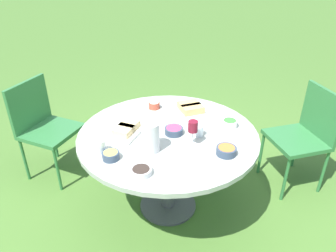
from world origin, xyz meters
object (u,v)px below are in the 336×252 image
at_px(chair_near_left, 306,131).
at_px(dining_table, 168,144).
at_px(chair_near_right, 43,122).
at_px(water_pitcher, 150,137).
at_px(wine_glass, 193,128).

bearing_deg(chair_near_left, dining_table, 85.05).
xyz_separation_m(chair_near_left, chair_near_right, (0.96, 2.07, 0.00)).
distance_m(dining_table, chair_near_left, 1.22).
height_order(dining_table, water_pitcher, water_pitcher).
bearing_deg(water_pitcher, wine_glass, -96.94).
height_order(chair_near_left, water_pitcher, water_pitcher).
distance_m(dining_table, water_pitcher, 0.32).
height_order(chair_near_left, wine_glass, same).
bearing_deg(dining_table, wine_glass, -152.96).
xyz_separation_m(dining_table, water_pitcher, (-0.16, 0.19, 0.20)).
bearing_deg(chair_near_right, water_pitcher, -146.32).
xyz_separation_m(chair_near_right, wine_glass, (-1.05, -0.96, 0.32)).
xyz_separation_m(chair_near_right, water_pitcher, (-1.02, -0.68, 0.29)).
distance_m(dining_table, chair_near_right, 1.21).
xyz_separation_m(dining_table, wine_glass, (-0.20, -0.10, 0.23)).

